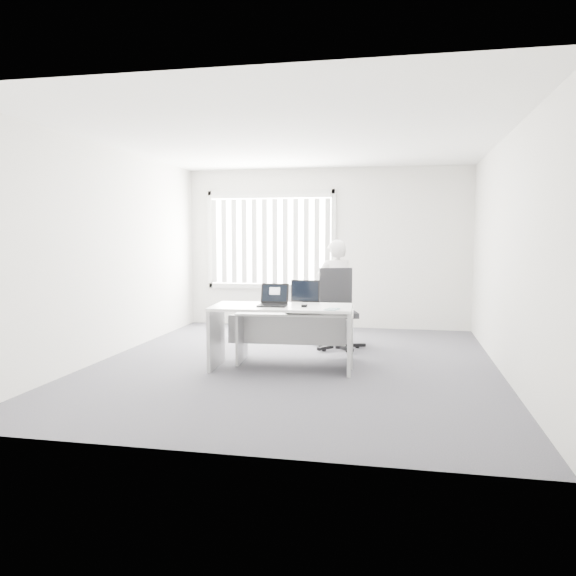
% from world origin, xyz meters
% --- Properties ---
extents(ground, '(6.00, 6.00, 0.00)m').
position_xyz_m(ground, '(0.00, 0.00, 0.00)').
color(ground, '#5B5A63').
rests_on(ground, ground).
extents(wall_back, '(5.00, 0.02, 2.80)m').
position_xyz_m(wall_back, '(0.00, 3.00, 1.40)').
color(wall_back, silver).
rests_on(wall_back, ground).
extents(wall_front, '(5.00, 0.02, 2.80)m').
position_xyz_m(wall_front, '(0.00, -3.00, 1.40)').
color(wall_front, silver).
rests_on(wall_front, ground).
extents(wall_left, '(0.02, 6.00, 2.80)m').
position_xyz_m(wall_left, '(-2.50, 0.00, 1.40)').
color(wall_left, silver).
rests_on(wall_left, ground).
extents(wall_right, '(0.02, 6.00, 2.80)m').
position_xyz_m(wall_right, '(2.50, 0.00, 1.40)').
color(wall_right, silver).
rests_on(wall_right, ground).
extents(ceiling, '(5.00, 6.00, 0.02)m').
position_xyz_m(ceiling, '(0.00, 0.00, 2.80)').
color(ceiling, white).
rests_on(ceiling, wall_back).
extents(window, '(2.32, 0.06, 1.76)m').
position_xyz_m(window, '(-1.00, 2.96, 1.55)').
color(window, silver).
rests_on(window, wall_back).
extents(blinds, '(2.20, 0.10, 1.50)m').
position_xyz_m(blinds, '(-1.00, 2.90, 1.52)').
color(blinds, white).
rests_on(blinds, wall_back).
extents(desk_near, '(1.74, 0.90, 0.77)m').
position_xyz_m(desk_near, '(-0.11, -0.25, 0.56)').
color(desk_near, white).
rests_on(desk_near, ground).
extents(desk_far, '(1.50, 0.80, 0.66)m').
position_xyz_m(desk_far, '(0.01, 0.10, 0.48)').
color(desk_far, white).
rests_on(desk_far, ground).
extents(office_chair, '(0.82, 0.82, 1.15)m').
position_xyz_m(office_chair, '(0.42, 1.15, 0.36)').
color(office_chair, black).
rests_on(office_chair, ground).
extents(person, '(0.65, 0.52, 1.56)m').
position_xyz_m(person, '(0.32, 1.72, 0.78)').
color(person, white).
rests_on(person, ground).
extents(laptop, '(0.35, 0.31, 0.27)m').
position_xyz_m(laptop, '(-0.21, -0.31, 0.91)').
color(laptop, black).
rests_on(laptop, desk_near).
extents(paper_sheet, '(0.34, 0.25, 0.00)m').
position_xyz_m(paper_sheet, '(0.21, -0.26, 0.77)').
color(paper_sheet, white).
rests_on(paper_sheet, desk_near).
extents(mouse, '(0.07, 0.11, 0.04)m').
position_xyz_m(mouse, '(0.18, -0.31, 0.80)').
color(mouse, silver).
rests_on(mouse, paper_sheet).
extents(booklet, '(0.17, 0.21, 0.01)m').
position_xyz_m(booklet, '(0.54, -0.48, 0.78)').
color(booklet, white).
rests_on(booklet, desk_near).
extents(keyboard, '(0.49, 0.30, 0.02)m').
position_xyz_m(keyboard, '(0.14, -0.02, 0.67)').
color(keyboard, black).
rests_on(keyboard, desk_far).
extents(monitor, '(0.40, 0.16, 0.39)m').
position_xyz_m(monitor, '(0.09, 0.30, 0.86)').
color(monitor, black).
rests_on(monitor, desk_far).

